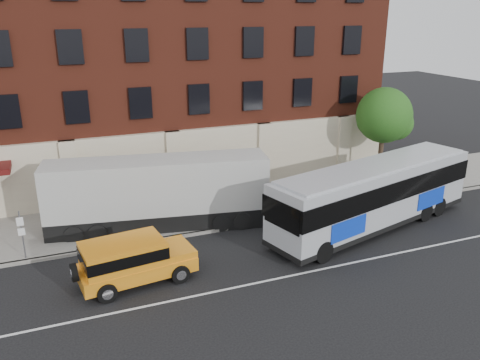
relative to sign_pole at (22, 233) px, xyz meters
name	(u,v)px	position (x,y,z in m)	size (l,w,h in m)	color
ground	(247,292)	(8.50, -6.15, -1.45)	(120.00, 120.00, 0.00)	black
sidewalk	(187,211)	(8.50, 2.85, -1.38)	(60.00, 6.00, 0.15)	gray
kerb	(203,232)	(8.50, -0.15, -1.38)	(60.00, 0.25, 0.15)	gray
lane_line	(242,286)	(8.50, -5.65, -1.45)	(60.00, 0.12, 0.01)	silver
building	(151,64)	(8.49, 10.77, 6.13)	(30.00, 12.10, 15.00)	maroon
sign_pole	(22,233)	(0.00, 0.00, 0.00)	(0.30, 0.20, 2.50)	slate
street_tree	(385,117)	(22.04, 3.34, 2.96)	(3.60, 3.60, 6.20)	#3E2B1F
city_bus	(374,193)	(17.13, -2.64, 0.49)	(13.13, 5.98, 3.52)	#A5A8AF
yellow_suv	(131,259)	(4.26, -3.64, -0.33)	(5.23, 2.70, 1.95)	orange
shipping_container	(158,195)	(6.61, 1.45, 0.42)	(11.60, 4.25, 3.79)	black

